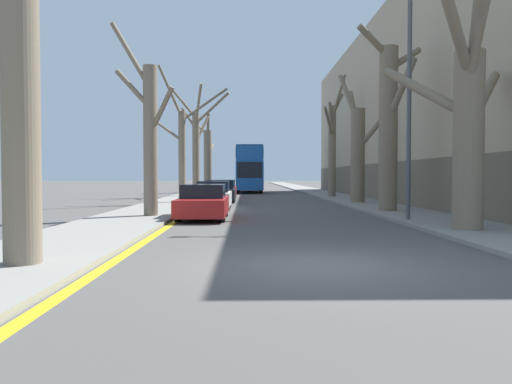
{
  "coord_description": "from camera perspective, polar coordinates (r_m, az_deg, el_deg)",
  "views": [
    {
      "loc": [
        -1.24,
        -9.25,
        1.69
      ],
      "look_at": [
        -0.44,
        35.37,
        0.2
      ],
      "focal_mm": 35.0,
      "sensor_mm": 36.0,
      "label": 1
    }
  ],
  "objects": [
    {
      "name": "ground_plane",
      "position": [
        9.48,
        6.59,
        -8.35
      ],
      "size": [
        300.0,
        300.0,
        0.0
      ],
      "primitive_type": "plane",
      "color": "#4C4947"
    },
    {
      "name": "street_tree_right_0",
      "position": [
        15.81,
        23.0,
        7.77
      ],
      "size": [
        3.83,
        4.93,
        7.55
      ],
      "color": "#7A6B56",
      "rests_on": "ground"
    },
    {
      "name": "parked_car_0",
      "position": [
        19.36,
        -6.04,
        -1.2
      ],
      "size": [
        1.82,
        4.27,
        1.34
      ],
      "color": "maroon",
      "rests_on": "ground"
    },
    {
      "name": "kerb_line_stripe",
      "position": [
        59.33,
        -3.55,
        0.28
      ],
      "size": [
        0.24,
        120.0,
        0.01
      ],
      "primitive_type": "cube",
      "color": "yellow",
      "rests_on": "ground"
    },
    {
      "name": "parked_car_1",
      "position": [
        25.14,
        -4.89,
        -0.43
      ],
      "size": [
        1.72,
        4.12,
        1.4
      ],
      "color": "silver",
      "rests_on": "ground"
    },
    {
      "name": "street_tree_left_1",
      "position": [
        20.0,
        -12.11,
        6.46
      ],
      "size": [
        2.77,
        1.34,
        7.82
      ],
      "color": "#7A6B56",
      "rests_on": "ground"
    },
    {
      "name": "street_tree_left_3",
      "position": [
        39.21,
        -6.82,
        5.21
      ],
      "size": [
        4.54,
        2.93,
        8.6
      ],
      "color": "#7A6B56",
      "rests_on": "ground"
    },
    {
      "name": "sidewalk_right",
      "position": [
        59.67,
        5.58,
        0.34
      ],
      "size": [
        3.19,
        120.0,
        0.12
      ],
      "primitive_type": "cube",
      "color": "gray",
      "rests_on": "ground"
    },
    {
      "name": "lamp_post",
      "position": [
        18.84,
        16.85,
        11.86
      ],
      "size": [
        1.4,
        0.2,
        9.0
      ],
      "color": "#4C4F54",
      "rests_on": "ground"
    },
    {
      "name": "double_decker_bus",
      "position": [
        50.39,
        -0.76,
        2.88
      ],
      "size": [
        2.54,
        11.56,
        4.49
      ],
      "color": "#19519E",
      "rests_on": "ground"
    },
    {
      "name": "street_tree_left_4",
      "position": [
        48.97,
        -5.54,
        3.85
      ],
      "size": [
        1.77,
        3.82,
        7.67
      ],
      "color": "#7A6B56",
      "rests_on": "ground"
    },
    {
      "name": "street_tree_left_2",
      "position": [
        29.92,
        -8.47,
        4.9
      ],
      "size": [
        4.86,
        2.63,
        7.84
      ],
      "color": "#7A6B56",
      "rests_on": "ground"
    },
    {
      "name": "building_facade_right",
      "position": [
        37.33,
        20.35,
        8.67
      ],
      "size": [
        10.08,
        44.52,
        12.34
      ],
      "color": "tan",
      "rests_on": "ground"
    },
    {
      "name": "street_tree_right_3",
      "position": [
        38.12,
        8.71,
        5.31
      ],
      "size": [
        1.91,
        3.18,
        9.03
      ],
      "color": "#7A6B56",
      "rests_on": "ground"
    },
    {
      "name": "street_tree_left_0",
      "position": [
        10.04,
        -25.03,
        15.14
      ],
      "size": [
        2.41,
        3.39,
        8.72
      ],
      "color": "#7A6B56",
      "rests_on": "ground"
    },
    {
      "name": "sidewalk_left",
      "position": [
        59.43,
        -5.26,
        0.33
      ],
      "size": [
        3.19,
        120.0,
        0.12
      ],
      "primitive_type": "cube",
      "color": "gray",
      "rests_on": "ground"
    },
    {
      "name": "parked_car_2",
      "position": [
        31.59,
        -4.1,
        0.05
      ],
      "size": [
        1.89,
        3.95,
        1.4
      ],
      "color": "black",
      "rests_on": "ground"
    },
    {
      "name": "street_tree_right_1",
      "position": [
        23.22,
        14.93,
        7.53
      ],
      "size": [
        3.26,
        2.47,
        8.27
      ],
      "color": "#7A6B56",
      "rests_on": "ground"
    },
    {
      "name": "street_tree_right_2",
      "position": [
        30.17,
        11.56,
        4.93
      ],
      "size": [
        2.83,
        4.13,
        7.85
      ],
      "color": "#7A6B56",
      "rests_on": "ground"
    },
    {
      "name": "parked_car_3",
      "position": [
        37.82,
        -3.59,
        0.33
      ],
      "size": [
        1.71,
        4.24,
        1.36
      ],
      "color": "maroon",
      "rests_on": "ground"
    }
  ]
}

